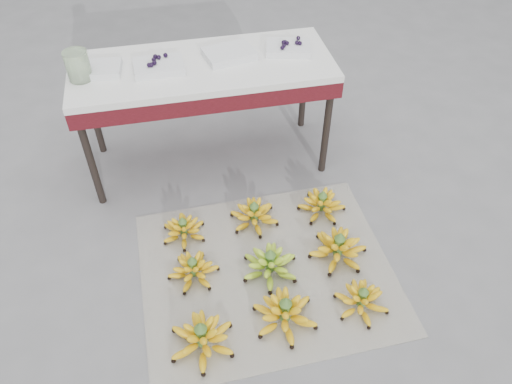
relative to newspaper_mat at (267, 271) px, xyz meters
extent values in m
plane|color=slate|center=(-0.11, -0.08, 0.00)|extent=(60.00, 60.00, 0.00)
cube|color=white|center=(0.00, 0.00, 0.00)|extent=(1.27, 1.07, 0.01)
ellipsoid|color=yellow|center=(-0.37, -0.34, 0.05)|extent=(0.36, 0.36, 0.09)
ellipsoid|color=yellow|center=(-0.37, -0.34, 0.09)|extent=(0.25, 0.25, 0.07)
ellipsoid|color=yellow|center=(-0.37, -0.34, 0.12)|extent=(0.17, 0.17, 0.06)
cylinder|color=#426A2A|center=(-0.37, -0.34, 0.09)|extent=(0.05, 0.05, 0.12)
cone|color=#426A2A|center=(-0.37, -0.34, 0.16)|extent=(0.06, 0.06, 0.04)
ellipsoid|color=yellow|center=(0.02, -0.29, 0.05)|extent=(0.36, 0.36, 0.09)
ellipsoid|color=yellow|center=(0.02, -0.29, 0.09)|extent=(0.25, 0.25, 0.07)
ellipsoid|color=yellow|center=(0.02, -0.29, 0.12)|extent=(0.16, 0.16, 0.06)
cylinder|color=#426A2A|center=(0.02, -0.29, 0.09)|extent=(0.05, 0.05, 0.12)
cone|color=#426A2A|center=(0.02, -0.29, 0.17)|extent=(0.06, 0.06, 0.04)
ellipsoid|color=yellow|center=(0.39, -0.30, 0.04)|extent=(0.26, 0.26, 0.08)
ellipsoid|color=yellow|center=(0.39, -0.30, 0.07)|extent=(0.18, 0.18, 0.06)
ellipsoid|color=yellow|center=(0.39, -0.30, 0.10)|extent=(0.12, 0.12, 0.05)
cylinder|color=#426A2A|center=(0.39, -0.30, 0.07)|extent=(0.04, 0.04, 0.10)
cone|color=#426A2A|center=(0.39, -0.30, 0.14)|extent=(0.05, 0.05, 0.04)
ellipsoid|color=yellow|center=(-0.36, 0.05, 0.04)|extent=(0.30, 0.30, 0.07)
ellipsoid|color=yellow|center=(-0.36, 0.05, 0.07)|extent=(0.21, 0.21, 0.06)
ellipsoid|color=yellow|center=(-0.36, 0.05, 0.10)|extent=(0.14, 0.14, 0.05)
cylinder|color=#426A2A|center=(-0.36, 0.05, 0.07)|extent=(0.04, 0.04, 0.10)
cone|color=#426A2A|center=(-0.36, 0.05, 0.14)|extent=(0.05, 0.05, 0.04)
ellipsoid|color=#74B31E|center=(0.01, -0.01, 0.05)|extent=(0.29, 0.29, 0.09)
ellipsoid|color=#74B31E|center=(0.01, -0.01, 0.08)|extent=(0.21, 0.21, 0.06)
ellipsoid|color=#74B31E|center=(0.01, -0.01, 0.12)|extent=(0.14, 0.14, 0.05)
cylinder|color=#426A2A|center=(0.01, -0.01, 0.08)|extent=(0.05, 0.05, 0.12)
cone|color=#426A2A|center=(0.01, -0.01, 0.16)|extent=(0.06, 0.06, 0.04)
ellipsoid|color=yellow|center=(0.38, 0.02, 0.05)|extent=(0.38, 0.38, 0.09)
ellipsoid|color=yellow|center=(0.38, 0.02, 0.09)|extent=(0.27, 0.27, 0.07)
ellipsoid|color=yellow|center=(0.38, 0.02, 0.12)|extent=(0.18, 0.18, 0.05)
cylinder|color=#426A2A|center=(0.38, 0.02, 0.09)|extent=(0.05, 0.05, 0.12)
cone|color=#426A2A|center=(0.38, 0.02, 0.16)|extent=(0.06, 0.06, 0.04)
ellipsoid|color=yellow|center=(-0.38, 0.32, 0.04)|extent=(0.28, 0.28, 0.07)
ellipsoid|color=yellow|center=(-0.38, 0.32, 0.07)|extent=(0.20, 0.20, 0.05)
ellipsoid|color=yellow|center=(-0.38, 0.32, 0.10)|extent=(0.13, 0.13, 0.04)
cylinder|color=#426A2A|center=(-0.38, 0.32, 0.07)|extent=(0.04, 0.04, 0.10)
cone|color=#426A2A|center=(-0.38, 0.32, 0.13)|extent=(0.05, 0.05, 0.04)
ellipsoid|color=yellow|center=(0.01, 0.34, 0.04)|extent=(0.34, 0.34, 0.08)
ellipsoid|color=yellow|center=(0.01, 0.34, 0.08)|extent=(0.24, 0.24, 0.06)
ellipsoid|color=yellow|center=(0.01, 0.34, 0.11)|extent=(0.16, 0.16, 0.05)
cylinder|color=#426A2A|center=(0.01, 0.34, 0.08)|extent=(0.04, 0.04, 0.11)
cone|color=#426A2A|center=(0.01, 0.34, 0.15)|extent=(0.05, 0.05, 0.04)
ellipsoid|color=yellow|center=(0.39, 0.34, 0.04)|extent=(0.34, 0.34, 0.08)
ellipsoid|color=yellow|center=(0.39, 0.34, 0.08)|extent=(0.24, 0.24, 0.06)
ellipsoid|color=yellow|center=(0.39, 0.34, 0.11)|extent=(0.15, 0.15, 0.05)
cylinder|color=#426A2A|center=(0.39, 0.34, 0.08)|extent=(0.04, 0.04, 0.11)
cone|color=#426A2A|center=(0.39, 0.34, 0.14)|extent=(0.05, 0.05, 0.04)
cylinder|color=black|center=(-0.82, 0.69, 0.32)|extent=(0.04, 0.04, 0.64)
cylinder|color=black|center=(0.50, 0.69, 0.32)|extent=(0.04, 0.04, 0.64)
cylinder|color=black|center=(-0.82, 1.16, 0.32)|extent=(0.04, 0.04, 0.64)
cylinder|color=black|center=(0.50, 1.16, 0.32)|extent=(0.04, 0.04, 0.64)
cube|color=#59101C|center=(-0.16, 0.92, 0.59)|extent=(1.41, 0.57, 0.09)
cube|color=silver|center=(-0.16, 0.92, 0.66)|extent=(1.41, 0.57, 0.04)
cube|color=silver|center=(-0.70, 0.94, 0.70)|extent=(0.25, 0.19, 0.04)
cube|color=silver|center=(-0.39, 0.91, 0.70)|extent=(0.26, 0.19, 0.04)
sphere|color=black|center=(-0.41, 0.92, 0.73)|extent=(0.02, 0.02, 0.02)
sphere|color=black|center=(-0.40, 0.89, 0.73)|extent=(0.02, 0.02, 0.02)
sphere|color=black|center=(-0.43, 0.87, 0.73)|extent=(0.02, 0.02, 0.02)
sphere|color=black|center=(-0.34, 0.95, 0.73)|extent=(0.02, 0.02, 0.02)
sphere|color=black|center=(-0.42, 0.87, 0.73)|extent=(0.02, 0.02, 0.02)
sphere|color=black|center=(-0.40, 0.95, 0.73)|extent=(0.02, 0.02, 0.02)
sphere|color=black|center=(-0.38, 0.94, 0.73)|extent=(0.02, 0.02, 0.02)
cube|color=silver|center=(0.00, 0.96, 0.70)|extent=(0.30, 0.24, 0.04)
cube|color=silver|center=(0.33, 0.96, 0.70)|extent=(0.28, 0.23, 0.04)
sphere|color=black|center=(0.30, 0.97, 0.73)|extent=(0.02, 0.02, 0.02)
sphere|color=black|center=(0.31, 0.97, 0.73)|extent=(0.02, 0.02, 0.02)
sphere|color=black|center=(0.30, 0.93, 0.73)|extent=(0.02, 0.02, 0.02)
sphere|color=black|center=(0.39, 0.94, 0.73)|extent=(0.02, 0.02, 0.02)
sphere|color=black|center=(0.32, 0.95, 0.73)|extent=(0.02, 0.02, 0.02)
sphere|color=black|center=(0.28, 0.91, 0.73)|extent=(0.02, 0.02, 0.02)
sphere|color=black|center=(0.40, 1.00, 0.73)|extent=(0.02, 0.02, 0.02)
sphere|color=black|center=(0.38, 0.95, 0.73)|extent=(0.02, 0.02, 0.02)
cylinder|color=beige|center=(-0.78, 0.90, 0.75)|extent=(0.15, 0.15, 0.15)
camera|label=1|loc=(-0.37, -1.48, 2.05)|focal=35.00mm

